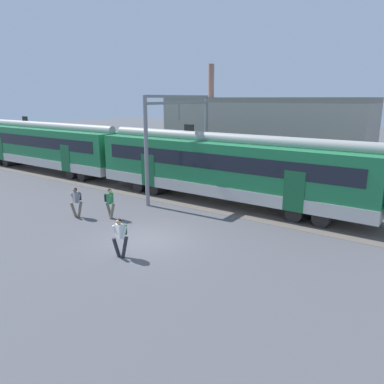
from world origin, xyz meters
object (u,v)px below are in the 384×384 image
object	(u,v)px
pedestrian_green	(110,201)
pedestrian_white	(120,234)
pedestrian_grey	(76,200)
commuter_train	(50,146)

from	to	relation	value
pedestrian_green	pedestrian_white	xyz separation A→B (m)	(4.19, -3.25, 0.00)
pedestrian_green	pedestrian_white	distance (m)	5.30
pedestrian_white	pedestrian_grey	bearing A→B (deg)	158.05
commuter_train	pedestrian_grey	bearing A→B (deg)	-29.35
commuter_train	pedestrian_grey	size ratio (longest dim) A/B	33.99
pedestrian_grey	pedestrian_white	world-z (taller)	same
pedestrian_grey	pedestrian_green	xyz separation A→B (m)	(1.65, 0.90, 0.00)
commuter_train	pedestrian_green	world-z (taller)	commuter_train
pedestrian_grey	pedestrian_green	world-z (taller)	same
commuter_train	pedestrian_green	size ratio (longest dim) A/B	33.99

